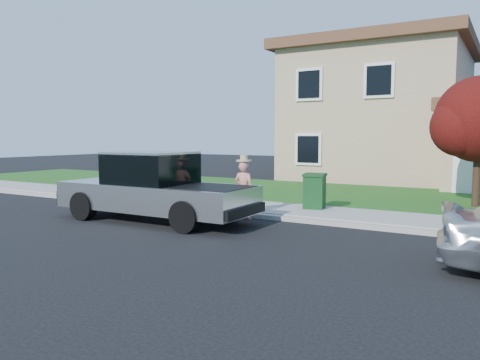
# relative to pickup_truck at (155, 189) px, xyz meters

# --- Properties ---
(ground) EXTENTS (80.00, 80.00, 0.00)m
(ground) POSITION_rel_pickup_truck_xyz_m (1.89, -1.19, -0.84)
(ground) COLOR black
(ground) RESTS_ON ground
(curb) EXTENTS (40.00, 0.20, 0.12)m
(curb) POSITION_rel_pickup_truck_xyz_m (2.89, 1.71, -0.78)
(curb) COLOR gray
(curb) RESTS_ON ground
(sidewalk) EXTENTS (40.00, 2.00, 0.15)m
(sidewalk) POSITION_rel_pickup_truck_xyz_m (2.89, 2.81, -0.77)
(sidewalk) COLOR gray
(sidewalk) RESTS_ON ground
(lawn) EXTENTS (40.00, 7.00, 0.10)m
(lawn) POSITION_rel_pickup_truck_xyz_m (2.89, 7.31, -0.79)
(lawn) COLOR #183D11
(lawn) RESTS_ON ground
(house) EXTENTS (14.00, 11.30, 6.85)m
(house) POSITION_rel_pickup_truck_xyz_m (3.20, 15.20, 2.32)
(house) COLOR tan
(house) RESTS_ON ground
(pickup_truck) EXTENTS (5.52, 2.13, 1.81)m
(pickup_truck) POSITION_rel_pickup_truck_xyz_m (0.00, 0.00, 0.00)
(pickup_truck) COLOR black
(pickup_truck) RESTS_ON ground
(woman) EXTENTS (0.57, 0.41, 1.71)m
(woman) POSITION_rel_pickup_truck_xyz_m (1.87, 1.41, -0.03)
(woman) COLOR tan
(woman) RESTS_ON ground
(trash_bin) EXTENTS (0.73, 0.80, 1.00)m
(trash_bin) POSITION_rel_pickup_truck_xyz_m (3.15, 3.25, -0.19)
(trash_bin) COLOR #0F3916
(trash_bin) RESTS_ON sidewalk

